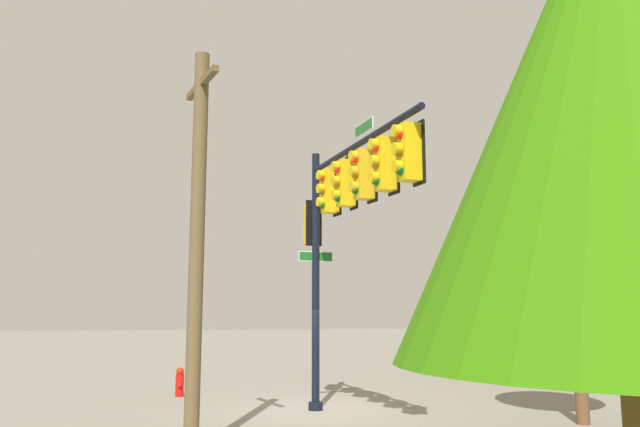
{
  "coord_description": "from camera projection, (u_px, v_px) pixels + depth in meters",
  "views": [
    {
      "loc": [
        16.09,
        -2.2,
        2.54
      ],
      "look_at": [
        0.67,
        0.02,
        4.91
      ],
      "focal_mm": 34.98,
      "sensor_mm": 36.0,
      "label": 1
    }
  ],
  "objects": [
    {
      "name": "ground_plane",
      "position": [
        316.0,
        410.0,
        15.67
      ],
      "size": [
        120.0,
        120.0,
        0.0
      ],
      "primitive_type": "plane",
      "color": "gray"
    },
    {
      "name": "signal_pole_assembly",
      "position": [
        345.0,
        202.0,
        14.47
      ],
      "size": [
        6.3,
        1.79,
        6.62
      ],
      "color": "black",
      "rests_on": "ground_plane"
    },
    {
      "name": "utility_pole",
      "position": [
        197.0,
        237.0,
        11.49
      ],
      "size": [
        1.74,
        0.69,
        7.4
      ],
      "color": "brown",
      "rests_on": "ground_plane"
    },
    {
      "name": "fire_hydrant",
      "position": [
        180.0,
        382.0,
        18.13
      ],
      "size": [
        0.33,
        0.24,
        0.83
      ],
      "color": "red",
      "rests_on": "ground_plane"
    },
    {
      "name": "tree_near",
      "position": [
        626.0,
        97.0,
        5.41
      ],
      "size": [
        4.13,
        4.13,
        6.67
      ],
      "color": "brown",
      "rests_on": "ground_plane"
    },
    {
      "name": "tree_mid",
      "position": [
        572.0,
        244.0,
        14.38
      ],
      "size": [
        2.87,
        2.87,
        5.48
      ],
      "color": "brown",
      "rests_on": "ground_plane"
    },
    {
      "name": "tree_far",
      "position": [
        495.0,
        255.0,
        23.02
      ],
      "size": [
        3.18,
        3.18,
        6.13
      ],
      "color": "brown",
      "rests_on": "ground_plane"
    }
  ]
}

